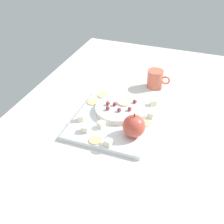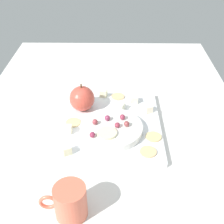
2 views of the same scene
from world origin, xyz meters
TOP-DOWN VIEW (x-y plane):
  - table at (0.00, 0.00)cm, footprint 139.49×85.37cm
  - platter at (-4.78, 1.21)cm, footprint 32.87×28.45cm
  - serving_dish at (-0.54, 1.14)cm, footprint 17.66×17.66cm
  - apple_whole at (-11.75, -8.07)cm, footprint 7.78×7.78cm
  - apple_stem at (-11.75, -8.07)cm, footprint 0.50×0.50cm
  - cheese_cube_0 at (-15.59, 8.19)cm, footprint 2.52×2.52cm
  - cheese_cube_1 at (8.52, -10.27)cm, footprint 3.09×3.09cm
  - cheese_cube_2 at (0.50, -11.09)cm, footprint 2.30×2.30cm
  - cheese_cube_3 at (-11.54, 3.85)cm, footprint 3.04×3.04cm
  - cheese_cube_4 at (-10.43, 12.34)cm, footprint 3.01×3.01cm
  - cheese_cube_5 at (-19.44, -1.79)cm, footprint 2.63×2.63cm
  - cracker_0 at (1.79, 12.87)cm, footprint 4.40×4.40cm
  - cracker_1 at (-18.85, 3.06)cm, footprint 4.40×4.40cm
  - cracker_2 at (7.84, 10.89)cm, footprint 4.40×4.40cm
  - cracker_3 at (-4.38, -10.14)cm, footprint 4.40×4.40cm
  - grape_0 at (4.25, -3.81)cm, footprint 1.71×1.53cm
  - grape_1 at (-3.65, 4.30)cm, footprint 1.71×1.53cm
  - grape_2 at (-0.34, 2.83)cm, footprint 1.71×1.53cm
  - grape_3 at (-0.51, 5.42)cm, footprint 1.71×1.53cm
  - grape_4 at (-1.29, -3.45)cm, footprint 1.71×1.53cm
  - grape_5 at (-3.16, -0.30)cm, footprint 1.71×1.53cm
  - apple_slice_0 at (3.00, 0.30)cm, footprint 5.47×5.47cm
  - cup at (25.38, -7.07)cm, footprint 6.91×10.12cm

SIDE VIEW (x-z plane):
  - table at x=0.00cm, z-range 0.00..3.67cm
  - platter at x=-4.78cm, z-range 3.67..5.41cm
  - cracker_0 at x=1.79cm, z-range 5.41..5.81cm
  - cracker_1 at x=-18.85cm, z-range 5.41..5.81cm
  - cracker_2 at x=7.84cm, z-range 5.41..5.81cm
  - cracker_3 at x=-4.38cm, z-range 5.41..5.81cm
  - serving_dish at x=-0.54cm, z-range 5.41..7.50cm
  - cheese_cube_0 at x=-15.59cm, z-range 5.41..7.69cm
  - cheese_cube_1 at x=8.52cm, z-range 5.41..7.69cm
  - cheese_cube_2 at x=0.50cm, z-range 5.41..7.69cm
  - cheese_cube_3 at x=-11.54cm, z-range 5.41..7.69cm
  - cheese_cube_4 at x=-10.43cm, z-range 5.41..7.69cm
  - cheese_cube_5 at x=-19.44cm, z-range 5.41..7.69cm
  - cup at x=25.38cm, z-range 3.67..11.55cm
  - apple_slice_0 at x=3.00cm, z-range 7.50..8.10cm
  - grape_0 at x=4.25cm, z-range 7.50..8.90cm
  - grape_2 at x=-0.34cm, z-range 7.50..8.92cm
  - grape_3 at x=-0.51cm, z-range 7.50..9.07cm
  - grape_5 at x=-3.16cm, z-range 7.50..9.07cm
  - grape_4 at x=-1.29cm, z-range 7.50..9.08cm
  - grape_1 at x=-3.65cm, z-range 7.50..9.08cm
  - apple_whole at x=-11.75cm, z-range 5.41..13.19cm
  - apple_stem at x=-11.75cm, z-range 13.19..14.39cm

